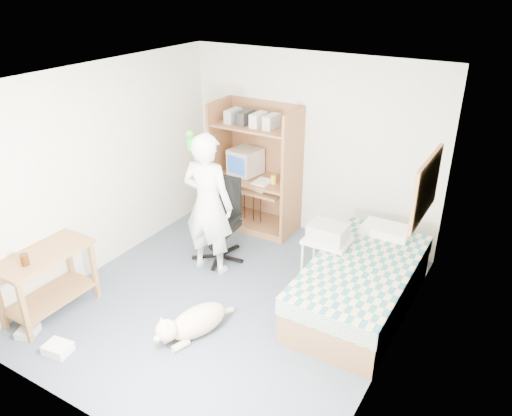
# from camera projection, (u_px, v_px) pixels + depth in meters

# --- Properties ---
(floor) EXTENTS (4.00, 4.00, 0.00)m
(floor) POSITION_uv_depth(u_px,v_px,m) (232.00, 299.00, 5.72)
(floor) COLOR #45515D
(floor) RESTS_ON ground
(wall_back) EXTENTS (3.60, 0.02, 2.50)m
(wall_back) POSITION_uv_depth(u_px,v_px,m) (311.00, 147.00, 6.73)
(wall_back) COLOR beige
(wall_back) RESTS_ON floor
(wall_right) EXTENTS (0.02, 4.00, 2.50)m
(wall_right) POSITION_uv_depth(u_px,v_px,m) (401.00, 244.00, 4.35)
(wall_right) COLOR beige
(wall_right) RESTS_ON floor
(wall_left) EXTENTS (0.02, 4.00, 2.50)m
(wall_left) POSITION_uv_depth(u_px,v_px,m) (105.00, 168.00, 6.01)
(wall_left) COLOR beige
(wall_left) RESTS_ON floor
(ceiling) EXTENTS (3.60, 4.00, 0.02)m
(ceiling) POSITION_uv_depth(u_px,v_px,m) (226.00, 78.00, 4.64)
(ceiling) COLOR white
(ceiling) RESTS_ON wall_back
(computer_hutch) EXTENTS (1.20, 0.63, 1.80)m
(computer_hutch) POSITION_uv_depth(u_px,v_px,m) (257.00, 173.00, 7.03)
(computer_hutch) COLOR brown
(computer_hutch) RESTS_ON floor
(bed) EXTENTS (1.02, 2.02, 0.66)m
(bed) POSITION_uv_depth(u_px,v_px,m) (361.00, 285.00, 5.47)
(bed) COLOR brown
(bed) RESTS_ON floor
(side_desk) EXTENTS (0.50, 1.00, 0.75)m
(side_desk) POSITION_uv_depth(u_px,v_px,m) (47.00, 274.00, 5.29)
(side_desk) COLOR olive
(side_desk) RESTS_ON floor
(corkboard) EXTENTS (0.04, 0.94, 0.66)m
(corkboard) POSITION_uv_depth(u_px,v_px,m) (427.00, 188.00, 4.97)
(corkboard) COLOR #A07F47
(corkboard) RESTS_ON wall_right
(office_chair) EXTENTS (0.60, 0.60, 1.07)m
(office_chair) POSITION_uv_depth(u_px,v_px,m) (220.00, 230.00, 6.41)
(office_chair) COLOR black
(office_chair) RESTS_ON floor
(person) EXTENTS (0.68, 0.47, 1.77)m
(person) POSITION_uv_depth(u_px,v_px,m) (208.00, 205.00, 5.93)
(person) COLOR white
(person) RESTS_ON floor
(parrot) EXTENTS (0.13, 0.23, 0.36)m
(parrot) POSITION_uv_depth(u_px,v_px,m) (192.00, 142.00, 5.71)
(parrot) COLOR #1B8513
(parrot) RESTS_ON person
(dog) EXTENTS (0.51, 0.95, 0.37)m
(dog) POSITION_uv_depth(u_px,v_px,m) (193.00, 322.00, 5.09)
(dog) COLOR #D4B28E
(dog) RESTS_ON floor
(printer_cart) EXTENTS (0.52, 0.42, 0.61)m
(printer_cart) POSITION_uv_depth(u_px,v_px,m) (326.00, 254.00, 5.83)
(printer_cart) COLOR silver
(printer_cart) RESTS_ON floor
(printer) EXTENTS (0.42, 0.33, 0.18)m
(printer) POSITION_uv_depth(u_px,v_px,m) (328.00, 232.00, 5.70)
(printer) COLOR #A6A7A2
(printer) RESTS_ON printer_cart
(crt_monitor) EXTENTS (0.44, 0.46, 0.36)m
(crt_monitor) POSITION_uv_depth(u_px,v_px,m) (245.00, 162.00, 7.07)
(crt_monitor) COLOR beige
(crt_monitor) RESTS_ON computer_hutch
(keyboard) EXTENTS (0.47, 0.21, 0.03)m
(keyboard) POSITION_uv_depth(u_px,v_px,m) (253.00, 187.00, 6.96)
(keyboard) COLOR beige
(keyboard) RESTS_ON computer_hutch
(pencil_cup) EXTENTS (0.08, 0.08, 0.12)m
(pencil_cup) POSITION_uv_depth(u_px,v_px,m) (274.00, 179.00, 6.82)
(pencil_cup) COLOR gold
(pencil_cup) RESTS_ON computer_hutch
(drink_glass) EXTENTS (0.08, 0.08, 0.12)m
(drink_glass) POSITION_uv_depth(u_px,v_px,m) (25.00, 260.00, 4.95)
(drink_glass) COLOR #3D1C09
(drink_glass) RESTS_ON side_desk
(floor_box_a) EXTENTS (0.28, 0.23, 0.10)m
(floor_box_a) POSITION_uv_depth(u_px,v_px,m) (58.00, 349.00, 4.90)
(floor_box_a) COLOR white
(floor_box_a) RESTS_ON floor
(floor_box_b) EXTENTS (0.25, 0.27, 0.08)m
(floor_box_b) POSITION_uv_depth(u_px,v_px,m) (28.00, 332.00, 5.14)
(floor_box_b) COLOR beige
(floor_box_b) RESTS_ON floor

